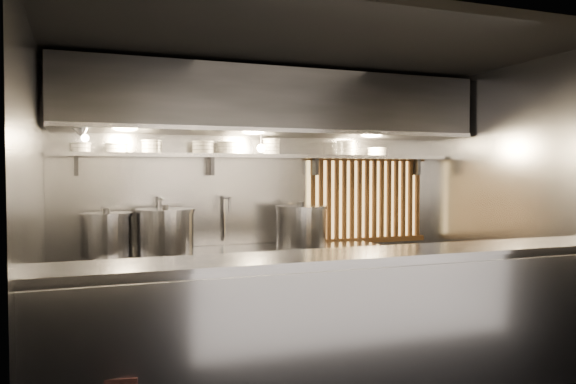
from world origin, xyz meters
TOP-DOWN VIEW (x-y plane):
  - floor at (0.00, 0.00)m, footprint 4.50×4.50m
  - ceiling at (0.00, 0.00)m, footprint 4.50×4.50m
  - wall_back at (0.00, 1.50)m, footprint 4.50×0.00m
  - wall_left at (-2.25, 0.00)m, footprint 0.00×3.00m
  - wall_right at (2.25, 0.00)m, footprint 0.00×3.00m
  - serving_counter at (0.00, -0.96)m, footprint 4.50×0.56m
  - cooking_bench at (-0.30, 1.13)m, footprint 3.00×0.70m
  - bowl_shelf at (0.00, 1.32)m, footprint 4.40×0.34m
  - exhaust_hood at (0.00, 1.10)m, footprint 4.40×0.81m
  - wood_screen at (1.30, 1.45)m, footprint 1.56×0.09m
  - faucet_left at (-1.15, 1.37)m, footprint 0.04×0.30m
  - faucet_right at (-0.45, 1.37)m, footprint 0.04×0.30m
  - heat_lamp at (-1.90, 0.85)m, footprint 0.25×0.35m
  - pendant_bulb at (-0.10, 1.20)m, footprint 0.09×0.09m
  - stock_pot_left at (-1.68, 1.18)m, footprint 0.61×0.61m
  - stock_pot_mid at (-1.13, 1.09)m, footprint 0.60×0.60m
  - stock_pot_right at (0.32, 1.09)m, footprint 0.66×0.66m
  - bowl_stack_0 at (-1.91, 1.32)m, footprint 0.20×0.20m
  - bowl_stack_1 at (-1.57, 1.32)m, footprint 0.23×0.23m
  - bowl_stack_2 at (-1.23, 1.32)m, footprint 0.22×0.22m
  - bowl_stack_3 at (-0.70, 1.32)m, footprint 0.23×0.23m
  - bowl_stack_4 at (-0.44, 1.32)m, footprint 0.22×0.22m
  - bowl_stack_5 at (0.06, 1.32)m, footprint 0.20×0.20m
  - bowl_stack_6 at (0.96, 1.32)m, footprint 0.22×0.22m
  - bowl_stack_7 at (1.37, 1.32)m, footprint 0.23×0.23m

SIDE VIEW (x-z plane):
  - floor at x=0.00m, z-range 0.00..0.00m
  - cooking_bench at x=-0.30m, z-range 0.00..0.90m
  - serving_counter at x=0.00m, z-range 0.00..1.13m
  - stock_pot_left at x=-1.68m, z-range 0.88..1.33m
  - stock_pot_mid at x=-1.13m, z-range 0.88..1.36m
  - stock_pot_right at x=0.32m, z-range 0.88..1.37m
  - faucet_left at x=-1.15m, z-range 1.06..1.56m
  - faucet_right at x=-0.45m, z-range 1.06..1.56m
  - wood_screen at x=1.30m, z-range 0.86..1.90m
  - wall_back at x=0.00m, z-range -0.85..3.65m
  - wall_left at x=-2.25m, z-range -0.10..2.90m
  - wall_right at x=2.25m, z-range -0.10..2.90m
  - bowl_shelf at x=0.00m, z-range 1.86..1.90m
  - bowl_stack_7 at x=1.37m, z-range 1.90..1.99m
  - bowl_stack_1 at x=-1.57m, z-range 1.90..1.99m
  - bowl_stack_0 at x=-1.91m, z-range 1.90..1.99m
  - pendant_bulb at x=-0.10m, z-range 1.87..2.05m
  - bowl_stack_3 at x=-0.70m, z-range 1.90..2.03m
  - bowl_stack_4 at x=-0.44m, z-range 1.90..2.03m
  - bowl_stack_2 at x=-1.23m, z-range 1.90..2.03m
  - bowl_stack_6 at x=0.96m, z-range 1.90..2.07m
  - bowl_stack_5 at x=0.06m, z-range 1.90..2.07m
  - heat_lamp at x=-1.90m, z-range 1.97..2.17m
  - exhaust_hood at x=0.00m, z-range 2.10..2.75m
  - ceiling at x=0.00m, z-range 2.80..2.80m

